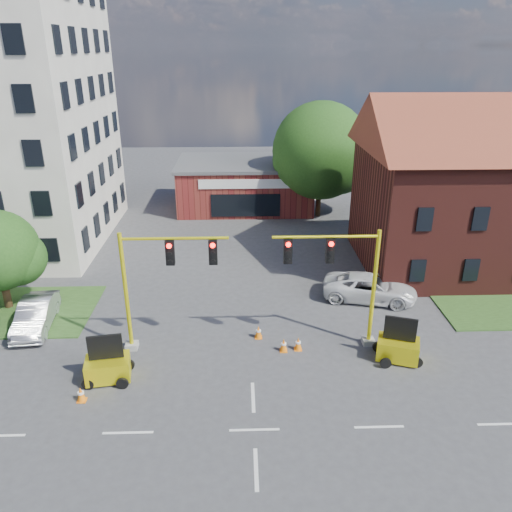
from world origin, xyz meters
name	(u,v)px	position (x,y,z in m)	size (l,w,h in m)	color
ground	(254,430)	(0.00, 0.00, 0.00)	(120.00, 120.00, 0.00)	#3E3E41
lane_markings	(257,492)	(0.00, -3.00, 0.01)	(60.00, 36.00, 0.01)	white
brick_shop	(245,184)	(0.00, 29.98, 2.16)	(12.40, 8.40, 4.30)	maroon
tree_large	(326,153)	(6.93, 27.08, 5.53)	(8.75, 8.33, 9.94)	#311F12
tree_nw_front	(2,253)	(-13.77, 10.58, 3.43)	(4.77, 4.55, 5.86)	#311F12
signal_mast_west	(159,278)	(-4.36, 6.00, 3.92)	(5.30, 0.60, 6.20)	gray
signal_mast_east	(341,275)	(4.36, 6.00, 3.92)	(5.30, 0.60, 6.20)	gray
trailer_west	(108,366)	(-6.54, 3.49, 0.69)	(2.13, 1.60, 2.22)	yellow
trailer_east	(398,347)	(7.06, 4.62, 0.69)	(2.25, 1.84, 2.20)	yellow
cone_a	(81,394)	(-7.37, 2.00, 0.34)	(0.40, 0.40, 0.70)	orange
cone_b	(284,345)	(1.62, 5.50, 0.34)	(0.40, 0.40, 0.70)	orange
cone_c	(258,332)	(0.41, 6.77, 0.34)	(0.40, 0.40, 0.70)	orange
cone_d	(298,344)	(2.35, 5.61, 0.34)	(0.40, 0.40, 0.70)	orange
pickup_white	(370,288)	(7.22, 10.87, 0.76)	(2.54, 5.50, 1.53)	white
sedan_silver_front	(36,315)	(-11.51, 8.23, 0.76)	(1.61, 4.62, 1.52)	#AEAFB6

